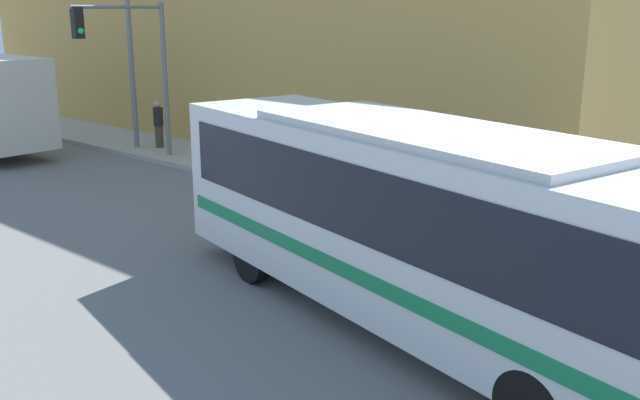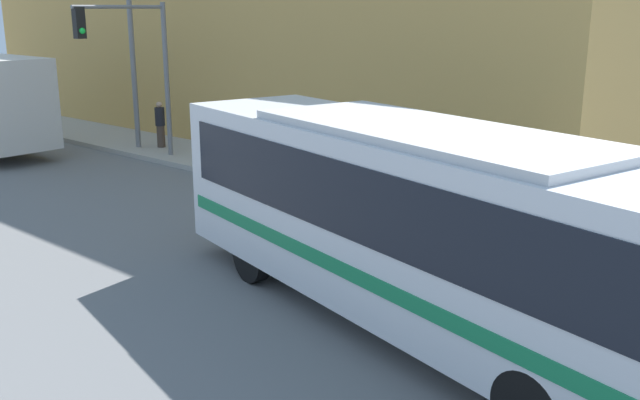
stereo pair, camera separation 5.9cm
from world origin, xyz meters
name	(u,v)px [view 2 (the right image)]	position (x,y,z in m)	size (l,w,h in m)	color
ground_plane	(445,328)	(0.00, 0.00, 0.00)	(120.00, 120.00, 0.00)	slate
sidewalk	(92,134)	(5.97, 20.00, 0.08)	(2.94, 70.00, 0.16)	#A8A399
building_facade	(252,8)	(10.44, 15.28, 4.93)	(6.00, 28.57, 9.86)	tan
city_bus	(425,217)	(-0.32, 0.25, 1.87)	(5.00, 11.21, 3.24)	silver
fire_hydrant	(389,188)	(5.10, 4.82, 0.54)	(0.23, 0.31, 0.75)	red
traffic_light_pole	(135,53)	(4.09, 13.94, 3.58)	(3.28, 0.35, 4.95)	slate
parking_meter	(259,146)	(5.10, 9.49, 1.02)	(0.14, 0.14, 1.25)	slate
street_lamp	(121,31)	(4.94, 15.92, 4.19)	(2.83, 0.28, 6.67)	slate
pedestrian_near_corner	(160,124)	(5.84, 15.25, 0.98)	(0.34, 0.34, 1.61)	#47382D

